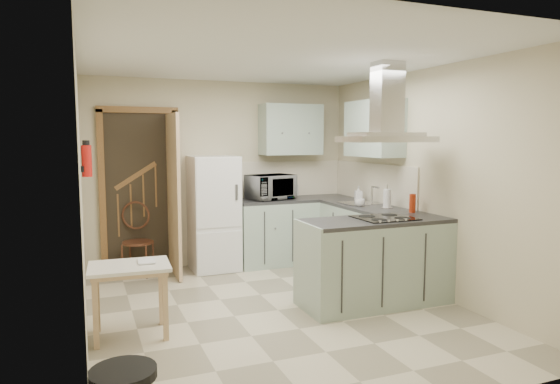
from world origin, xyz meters
name	(u,v)px	position (x,y,z in m)	size (l,w,h in m)	color
floor	(278,310)	(0.00, 0.00, 0.00)	(4.20, 4.20, 0.00)	beige
ceiling	(278,58)	(0.00, 0.00, 2.50)	(4.20, 4.20, 0.00)	silver
back_wall	(222,173)	(0.00, 2.10, 1.25)	(3.60, 3.60, 0.00)	beige
left_wall	(81,195)	(-1.80, 0.00, 1.25)	(4.20, 4.20, 0.00)	beige
right_wall	(428,181)	(1.80, 0.00, 1.25)	(4.20, 4.20, 0.00)	beige
doorway	(140,191)	(-1.10, 2.07, 1.05)	(1.10, 0.12, 2.10)	brown
fridge	(214,213)	(-0.20, 1.80, 0.75)	(0.60, 0.60, 1.50)	white
counter_back	(275,231)	(0.66, 1.80, 0.45)	(1.08, 0.60, 0.90)	#9EB2A0
counter_right	(352,236)	(1.50, 1.12, 0.45)	(0.60, 1.95, 0.90)	#9EB2A0
splashback	(287,179)	(0.96, 2.09, 1.15)	(1.68, 0.02, 0.50)	beige
wall_cabinet_back	(291,130)	(0.95, 1.93, 1.85)	(0.85, 0.35, 0.70)	#9EB2A0
wall_cabinet_right	(374,129)	(1.62, 0.85, 1.85)	(0.35, 0.90, 0.70)	#9EB2A0
peninsula	(375,261)	(1.02, -0.18, 0.45)	(1.55, 0.65, 0.90)	#9EB2A0
hob	(385,218)	(1.12, -0.18, 0.91)	(0.58, 0.50, 0.01)	black
extractor_hood	(386,139)	(1.12, -0.18, 1.72)	(0.90, 0.55, 0.10)	silver
sink	(360,203)	(1.50, 0.95, 0.91)	(0.45, 0.40, 0.01)	silver
fire_extinguisher	(87,161)	(-1.74, 0.90, 1.50)	(0.10, 0.10, 0.32)	#B2140F
drop_leaf_table	(130,300)	(-1.44, -0.13, 0.32)	(0.68, 0.51, 0.64)	tan
bentwood_chair	(138,242)	(-1.17, 1.86, 0.42)	(0.37, 0.37, 0.84)	#492518
microwave	(271,187)	(0.60, 1.79, 1.07)	(0.61, 0.41, 0.34)	black
kettle	(294,190)	(0.99, 1.90, 1.00)	(0.13, 0.13, 0.19)	silver
cereal_box	(286,187)	(0.89, 1.94, 1.04)	(0.07, 0.18, 0.28)	orange
soap_bottle	(358,193)	(1.63, 1.20, 1.00)	(0.09, 0.09, 0.20)	silver
paper_towel	(387,198)	(1.58, 0.45, 1.02)	(0.09, 0.09, 0.24)	silver
cup	(360,203)	(1.35, 0.70, 0.95)	(0.12, 0.12, 0.10)	silver
red_bottle	(412,203)	(1.65, 0.06, 1.00)	(0.07, 0.07, 0.21)	#AA2B0E
book	(138,258)	(-1.36, -0.10, 0.68)	(0.15, 0.20, 0.09)	#A54637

